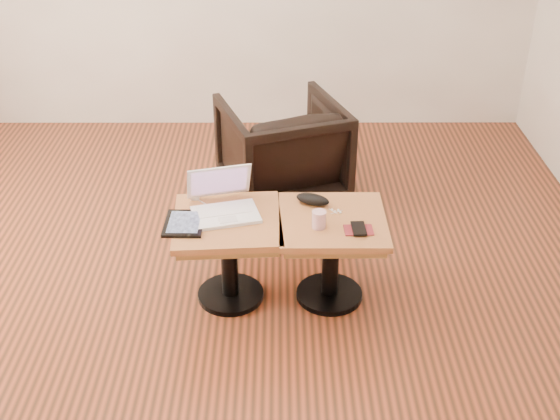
{
  "coord_description": "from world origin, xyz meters",
  "views": [
    {
      "loc": [
        0.35,
        -2.94,
        2.27
      ],
      "look_at": [
        0.35,
        -0.01,
        0.53
      ],
      "focal_mm": 45.0,
      "sensor_mm": 36.0,
      "label": 1
    }
  ],
  "objects_px": {
    "side_table_left": "(228,239)",
    "side_table_right": "(332,239)",
    "striped_cup": "(319,219)",
    "laptop": "(223,204)",
    "armchair": "(282,151)"
  },
  "relations": [
    {
      "from": "armchair",
      "to": "side_table_right",
      "type": "bearing_deg",
      "value": 83.27
    },
    {
      "from": "side_table_left",
      "to": "side_table_right",
      "type": "xyz_separation_m",
      "value": [
        0.52,
        0.0,
        0.0
      ]
    },
    {
      "from": "side_table_left",
      "to": "laptop",
      "type": "xyz_separation_m",
      "value": [
        -0.02,
        0.07,
        0.16
      ]
    },
    {
      "from": "laptop",
      "to": "side_table_left",
      "type": "bearing_deg",
      "value": -87.49
    },
    {
      "from": "laptop",
      "to": "striped_cup",
      "type": "relative_size",
      "value": 4.43
    },
    {
      "from": "side_table_left",
      "to": "side_table_right",
      "type": "height_order",
      "value": "same"
    },
    {
      "from": "side_table_left",
      "to": "striped_cup",
      "type": "height_order",
      "value": "striped_cup"
    },
    {
      "from": "side_table_right",
      "to": "laptop",
      "type": "bearing_deg",
      "value": 172.45
    },
    {
      "from": "side_table_right",
      "to": "laptop",
      "type": "xyz_separation_m",
      "value": [
        -0.54,
        0.07,
        0.16
      ]
    },
    {
      "from": "side_table_left",
      "to": "side_table_right",
      "type": "relative_size",
      "value": 1.06
    },
    {
      "from": "laptop",
      "to": "side_table_right",
      "type": "bearing_deg",
      "value": -22.19
    },
    {
      "from": "side_table_right",
      "to": "striped_cup",
      "type": "relative_size",
      "value": 5.98
    },
    {
      "from": "side_table_left",
      "to": "laptop",
      "type": "distance_m",
      "value": 0.18
    },
    {
      "from": "side_table_left",
      "to": "laptop",
      "type": "relative_size",
      "value": 1.44
    },
    {
      "from": "side_table_right",
      "to": "side_table_left",
      "type": "bearing_deg",
      "value": -179.74
    }
  ]
}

